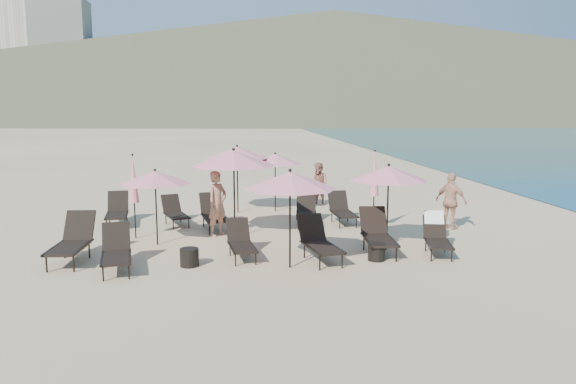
{
  "coord_description": "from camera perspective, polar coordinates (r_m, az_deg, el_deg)",
  "views": [
    {
      "loc": [
        -1.81,
        -12.47,
        3.6
      ],
      "look_at": [
        0.03,
        3.5,
        1.1
      ],
      "focal_mm": 35.0,
      "sensor_mm": 36.0,
      "label": 1
    }
  ],
  "objects": [
    {
      "name": "lounger_1",
      "position": [
        12.93,
        -17.06,
        -5.71
      ],
      "size": [
        0.88,
        1.71,
        0.94
      ],
      "rotation": [
        0.0,
        0.0,
        0.16
      ],
      "color": "black",
      "rests_on": "ground"
    },
    {
      "name": "umbrella_open_4",
      "position": [
        18.98,
        -1.31,
        3.36
      ],
      "size": [
        1.88,
        1.88,
        2.02
      ],
      "color": "black",
      "rests_on": "ground"
    },
    {
      "name": "ground",
      "position": [
        13.11,
        1.62,
        -7.11
      ],
      "size": [
        800.0,
        800.0,
        0.0
      ],
      "primitive_type": "plane",
      "color": "#D6BA8C",
      "rests_on": "ground"
    },
    {
      "name": "umbrella_open_2",
      "position": [
        14.26,
        10.18,
        1.88
      ],
      "size": [
        2.0,
        2.0,
        2.16
      ],
      "color": "black",
      "rests_on": "ground"
    },
    {
      "name": "lounger_4",
      "position": [
        13.97,
        9.07,
        -4.19
      ],
      "size": [
        0.8,
        1.83,
        1.03
      ],
      "rotation": [
        0.0,
        0.0,
        -0.07
      ],
      "color": "black",
      "rests_on": "ground"
    },
    {
      "name": "umbrella_open_1",
      "position": [
        15.15,
        -5.54,
        3.43
      ],
      "size": [
        2.3,
        2.3,
        2.47
      ],
      "color": "black",
      "rests_on": "ground"
    },
    {
      "name": "lounger_7",
      "position": [
        17.36,
        -11.41,
        -1.98
      ],
      "size": [
        1.0,
        1.57,
        0.85
      ],
      "rotation": [
        0.0,
        0.0,
        0.33
      ],
      "color": "black",
      "rests_on": "ground"
    },
    {
      "name": "umbrella_open_5",
      "position": [
        12.25,
        0.2,
        1.2
      ],
      "size": [
        2.07,
        2.07,
        2.23
      ],
      "color": "black",
      "rests_on": "ground"
    },
    {
      "name": "volcanic_headland",
      "position": [
        324.29,
        6.64,
        12.83
      ],
      "size": [
        690.0,
        690.0,
        55.0
      ],
      "color": "brown",
      "rests_on": "ground"
    },
    {
      "name": "umbrella_open_0",
      "position": [
        14.74,
        -13.35,
        1.44
      ],
      "size": [
        1.85,
        1.85,
        2.0
      ],
      "color": "black",
      "rests_on": "ground"
    },
    {
      "name": "side_table_1",
      "position": [
        13.33,
        8.98,
        -6.03
      ],
      "size": [
        0.4,
        0.4,
        0.41
      ],
      "primitive_type": "cylinder",
      "color": "black",
      "rests_on": "ground"
    },
    {
      "name": "beachgoer_b",
      "position": [
        20.28,
        3.17,
        0.82
      ],
      "size": [
        0.93,
        0.96,
        1.55
      ],
      "primitive_type": "imported",
      "rotation": [
        0.0,
        0.0,
        -0.88
      ],
      "color": "#AB6C58",
      "rests_on": "ground"
    },
    {
      "name": "lounger_6",
      "position": [
        17.74,
        -16.96,
        -1.81
      ],
      "size": [
        0.81,
        1.71,
        0.95
      ],
      "rotation": [
        0.0,
        0.0,
        0.11
      ],
      "color": "black",
      "rests_on": "ground"
    },
    {
      "name": "lounger_9",
      "position": [
        17.0,
        1.87,
        -1.92
      ],
      "size": [
        0.82,
        1.66,
        0.92
      ],
      "rotation": [
        0.0,
        0.0,
        -0.14
      ],
      "color": "black",
      "rests_on": "ground"
    },
    {
      "name": "lounger_10",
      "position": [
        17.28,
        5.49,
        -1.78
      ],
      "size": [
        0.67,
        1.62,
        0.92
      ],
      "rotation": [
        0.0,
        0.0,
        0.04
      ],
      "color": "black",
      "rests_on": "ground"
    },
    {
      "name": "beachgoer_c",
      "position": [
        16.99,
        16.24,
        -0.89
      ],
      "size": [
        0.92,
        1.02,
        1.67
      ],
      "primitive_type": "imported",
      "rotation": [
        0.0,
        0.0,
        2.24
      ],
      "color": "tan",
      "rests_on": "ground"
    },
    {
      "name": "lounger_2",
      "position": [
        13.4,
        -4.81,
        -5.03
      ],
      "size": [
        0.73,
        1.53,
        0.85
      ],
      "rotation": [
        0.0,
        0.0,
        0.12
      ],
      "color": "black",
      "rests_on": "ground"
    },
    {
      "name": "umbrella_closed_1",
      "position": [
        15.62,
        -15.43,
        1.2
      ],
      "size": [
        0.27,
        0.27,
        2.32
      ],
      "color": "black",
      "rests_on": "ground"
    },
    {
      "name": "umbrella_open_3",
      "position": [
        18.8,
        -5.19,
        4.01
      ],
      "size": [
        2.13,
        2.13,
        2.3
      ],
      "color": "black",
      "rests_on": "ground"
    },
    {
      "name": "lounger_3",
      "position": [
        13.17,
        3.14,
        -4.99
      ],
      "size": [
        0.94,
        1.78,
        0.97
      ],
      "rotation": [
        0.0,
        0.0,
        0.18
      ],
      "color": "black",
      "rests_on": "ground"
    },
    {
      "name": "hotel_skyline",
      "position": [
        298.88,
        -25.04,
        11.98
      ],
      "size": [
        109.0,
        82.0,
        55.0
      ],
      "color": "beige",
      "rests_on": "ground"
    },
    {
      "name": "side_table_0",
      "position": [
        12.91,
        -9.99,
        -6.55
      ],
      "size": [
        0.43,
        0.43,
        0.41
      ],
      "primitive_type": "cylinder",
      "color": "black",
      "rests_on": "ground"
    },
    {
      "name": "beachgoer_a",
      "position": [
        15.62,
        -7.19,
        -1.17
      ],
      "size": [
        0.76,
        0.78,
        1.81
      ],
      "primitive_type": "imported",
      "rotation": [
        0.0,
        0.0,
        0.84
      ],
      "color": "#A36F58",
      "rests_on": "ground"
    },
    {
      "name": "lounger_8",
      "position": [
        16.6,
        -7.54,
        -2.15
      ],
      "size": [
        0.95,
        1.79,
        0.98
      ],
      "rotation": [
        0.0,
        0.0,
        0.18
      ],
      "color": "black",
      "rests_on": "ground"
    },
    {
      "name": "lounger_0",
      "position": [
        13.96,
        -21.08,
        -4.61
      ],
      "size": [
        0.81,
        1.89,
        1.06
      ],
      "rotation": [
        0.0,
        0.0,
        -0.06
      ],
      "color": "black",
      "rests_on": "ground"
    },
    {
      "name": "umbrella_closed_0",
      "position": [
        16.31,
        8.77,
        1.79
      ],
      "size": [
        0.27,
        0.27,
        2.34
      ],
      "color": "black",
      "rests_on": "ground"
    },
    {
      "name": "lounger_5",
      "position": [
        14.23,
        14.87,
        -4.23
      ],
      "size": [
        0.87,
        1.61,
        0.95
      ],
      "rotation": [
        0.0,
        0.0,
        -0.22
      ],
      "color": "black",
      "rests_on": "ground"
    }
  ]
}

